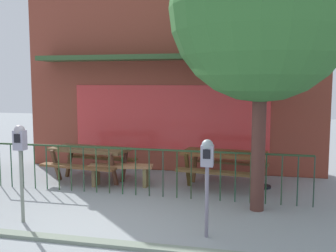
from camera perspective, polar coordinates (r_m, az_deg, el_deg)
name	(u,v)px	position (r m, az deg, el deg)	size (l,w,h in m)	color
ground	(109,228)	(6.49, -8.52, -14.33)	(40.00, 40.00, 0.00)	gray
pub_storefront	(171,69)	(10.29, 0.39, 8.27)	(7.77, 1.24, 5.27)	#4C1D0F
patio_fence_front	(142,163)	(7.97, -3.72, -5.40)	(6.55, 0.04, 0.97)	#233D21
picnic_table_left	(90,155)	(9.32, -11.15, -4.08)	(1.94, 1.55, 0.79)	brown
picnic_table_right	(224,159)	(8.70, 8.08, -4.77)	(1.94, 1.56, 0.79)	brown
patio_umbrella	(265,81)	(8.63, 13.82, 6.25)	(1.85, 1.85, 2.46)	black
patio_bench	(121,170)	(8.79, -6.81, -6.37)	(1.43, 0.53, 0.48)	#A46E48
parking_meter_near	(207,162)	(5.79, 5.66, -5.20)	(0.18, 0.17, 1.46)	slate
parking_meter_far	(20,148)	(6.79, -20.52, -2.93)	(0.18, 0.17, 1.60)	gray
street_tree	(262,10)	(7.16, 13.37, 16.00)	(3.17, 3.17, 5.10)	#502F28
curb_edge	(92,244)	(5.95, -10.82, -16.33)	(10.87, 0.20, 0.11)	gray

